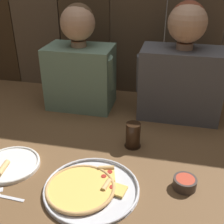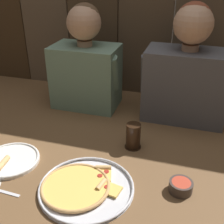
{
  "view_description": "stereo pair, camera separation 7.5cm",
  "coord_description": "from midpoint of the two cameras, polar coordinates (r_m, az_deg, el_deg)",
  "views": [
    {
      "loc": [
        0.23,
        -0.93,
        0.75
      ],
      "look_at": [
        -0.01,
        0.1,
        0.18
      ],
      "focal_mm": 46.04,
      "sensor_mm": 36.0,
      "label": 1
    },
    {
      "loc": [
        0.3,
        -0.91,
        0.75
      ],
      "look_at": [
        -0.01,
        0.1,
        0.18
      ],
      "focal_mm": 46.04,
      "sensor_mm": 36.0,
      "label": 2
    }
  ],
  "objects": [
    {
      "name": "diner_left",
      "position": [
        1.58,
        -3.9,
        9.65
      ],
      "size": [
        0.39,
        0.23,
        0.56
      ],
      "color": "slate",
      "rests_on": "ground"
    },
    {
      "name": "ground_plane",
      "position": [
        1.22,
        0.68,
        -9.72
      ],
      "size": [
        3.2,
        3.2,
        0.0
      ],
      "primitive_type": "plane",
      "color": "brown"
    },
    {
      "name": "pizza_tray",
      "position": [
        1.09,
        -3.85,
        -14.61
      ],
      "size": [
        0.35,
        0.35,
        0.03
      ],
      "color": "silver",
      "rests_on": "ground"
    },
    {
      "name": "dinner_plate",
      "position": [
        1.27,
        -17.96,
        -9.07
      ],
      "size": [
        0.24,
        0.24,
        0.03
      ],
      "color": "white",
      "rests_on": "ground"
    },
    {
      "name": "diner_right",
      "position": [
        1.48,
        16.11,
        7.76
      ],
      "size": [
        0.44,
        0.22,
        0.58
      ],
      "color": "#4C4C51",
      "rests_on": "ground"
    },
    {
      "name": "drinking_glass",
      "position": [
        1.27,
        5.92,
        -4.81
      ],
      "size": [
        0.07,
        0.07,
        0.12
      ],
      "color": "black",
      "rests_on": "ground"
    },
    {
      "name": "dipping_bowl",
      "position": [
        1.1,
        15.46,
        -14.02
      ],
      "size": [
        0.09,
        0.09,
        0.04
      ],
      "color": "#3D332D",
      "rests_on": "ground"
    }
  ]
}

